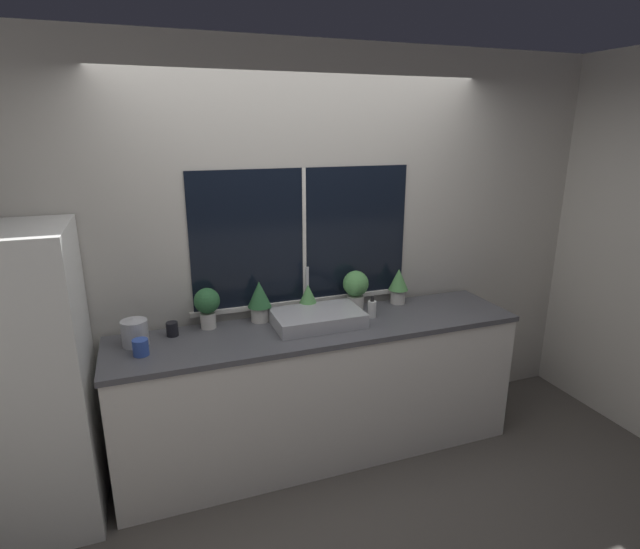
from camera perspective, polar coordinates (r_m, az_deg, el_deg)
The scene contains 15 objects.
ground_plane at distance 3.49m, azimuth 1.84°, elevation -22.02°, with size 14.00×14.00×0.00m, color #4C4742.
wall_back at distance 3.44m, azimuth -2.01°, elevation 2.71°, with size 8.00×0.09×2.70m.
wall_right at distance 5.26m, azimuth 19.15°, elevation 6.65°, with size 0.06×7.00×2.70m.
counter at distance 3.45m, azimuth 0.06°, elevation -13.08°, with size 2.66×0.61×0.93m.
refrigerator at distance 3.17m, azimuth -30.31°, elevation -10.64°, with size 0.60×0.69×1.70m.
sink at distance 3.26m, azimuth -0.29°, elevation -4.95°, with size 0.57×0.41×0.33m.
potted_plant_far_left at distance 3.25m, azimuth -12.77°, elevation -3.34°, with size 0.16×0.16×0.27m.
potted_plant_left at distance 3.30m, azimuth -6.94°, elevation -2.80°, with size 0.16×0.16×0.27m.
potted_plant_center at distance 3.40m, azimuth -1.37°, elevation -2.77°, with size 0.12×0.12×0.22m.
potted_plant_right at distance 3.51m, azimuth 4.10°, elevation -1.43°, with size 0.18×0.18×0.28m.
potted_plant_far_right at distance 3.66m, azimuth 8.95°, elevation -1.07°, with size 0.14×0.14×0.26m.
soap_bottle at distance 3.40m, azimuth 5.96°, elevation -3.88°, with size 0.06×0.06×0.14m.
mug_blue at distance 3.01m, azimuth -19.82°, elevation -7.84°, with size 0.09×0.09×0.09m.
mug_black at distance 3.22m, azimuth -16.53°, elevation -6.00°, with size 0.07×0.07×0.09m.
kettle at distance 3.14m, azimuth -20.41°, elevation -6.16°, with size 0.15×0.15×0.17m.
Camera 1 is at (-1.03, -2.52, 2.18)m, focal length 28.00 mm.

